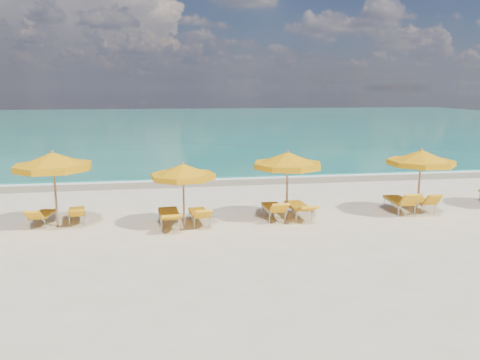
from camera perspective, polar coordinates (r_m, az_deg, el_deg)
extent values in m
plane|color=beige|center=(16.01, 0.85, -5.25)|extent=(120.00, 120.00, 0.00)
cube|color=#136E5B|center=(63.34, -6.69, 6.99)|extent=(120.00, 80.00, 0.30)
cube|color=tan|center=(23.13, -2.30, -0.12)|extent=(120.00, 2.60, 0.01)
cube|color=white|center=(23.91, -2.53, 0.25)|extent=(120.00, 1.20, 0.03)
cube|color=white|center=(32.62, -14.88, 2.82)|extent=(14.00, 0.36, 0.05)
cube|color=white|center=(40.80, 6.15, 4.73)|extent=(18.00, 0.30, 0.05)
cylinder|color=#A17750|center=(16.46, -21.60, -1.20)|extent=(0.08, 0.08, 2.44)
cone|color=orange|center=(16.28, -21.86, 2.33)|extent=(3.12, 3.12, 0.49)
cylinder|color=orange|center=(16.32, -21.80, 1.50)|extent=(3.15, 3.15, 0.20)
sphere|color=#A17750|center=(16.25, -21.92, 3.19)|extent=(0.11, 0.11, 0.11)
cylinder|color=#A17750|center=(15.41, -6.89, -1.98)|extent=(0.06, 0.06, 2.08)
cone|color=orange|center=(15.24, -6.96, 1.22)|extent=(2.53, 2.53, 0.42)
cylinder|color=orange|center=(15.27, -6.95, 0.47)|extent=(2.56, 2.56, 0.17)
sphere|color=#A17750|center=(15.20, -6.98, 2.01)|extent=(0.09, 0.09, 0.09)
cylinder|color=#A17750|center=(16.27, 5.76, -0.80)|extent=(0.07, 0.07, 2.33)
cone|color=orange|center=(16.10, 5.82, 2.61)|extent=(2.64, 2.64, 0.47)
cylinder|color=orange|center=(16.13, 5.81, 1.81)|extent=(2.67, 2.67, 0.19)
sphere|color=#A17750|center=(16.06, 5.84, 3.45)|extent=(0.10, 0.10, 0.10)
cylinder|color=#A17750|center=(18.06, 21.00, -0.34)|extent=(0.07, 0.07, 2.31)
cone|color=orange|center=(17.90, 21.22, 2.71)|extent=(3.09, 3.09, 0.46)
cylinder|color=orange|center=(17.93, 21.17, 1.99)|extent=(3.12, 3.12, 0.18)
sphere|color=#A17750|center=(17.87, 21.27, 3.45)|extent=(0.10, 0.10, 0.10)
cube|color=#EDA20E|center=(17.18, -22.87, -3.85)|extent=(0.63, 1.20, 0.07)
cube|color=#EDA20E|center=(16.43, -23.81, -3.95)|extent=(0.56, 0.51, 0.40)
cube|color=#EDA20E|center=(17.12, -19.27, -3.63)|extent=(0.71, 1.24, 0.07)
cube|color=#EDA20E|center=(16.30, -19.31, -3.82)|extent=(0.60, 0.58, 0.35)
cube|color=#EDA20E|center=(15.85, -8.68, -4.01)|extent=(0.73, 1.46, 0.09)
cube|color=#EDA20E|center=(14.83, -8.39, -4.52)|extent=(0.68, 0.70, 0.34)
cube|color=#EDA20E|center=(15.98, -5.06, -3.97)|extent=(0.66, 1.29, 0.08)
cube|color=#EDA20E|center=(15.11, -4.55, -4.18)|extent=(0.60, 0.57, 0.40)
cube|color=#EDA20E|center=(16.59, 4.05, -3.33)|extent=(0.59, 1.32, 0.08)
cube|color=#EDA20E|center=(15.70, 4.81, -3.44)|extent=(0.59, 0.54, 0.44)
cube|color=#EDA20E|center=(16.83, 7.04, -3.12)|extent=(0.68, 1.40, 0.08)
cube|color=#EDA20E|center=(15.91, 8.20, -3.49)|extent=(0.64, 0.66, 0.33)
cube|color=#EDA20E|center=(18.38, 18.77, -2.35)|extent=(0.73, 1.48, 0.09)
cube|color=#EDA20E|center=(17.48, 20.08, -2.29)|extent=(0.68, 0.58, 0.54)
cube|color=#EDA20E|center=(18.96, 21.11, -2.30)|extent=(0.55, 1.22, 0.08)
cube|color=#EDA20E|center=(18.24, 22.42, -2.23)|extent=(0.55, 0.45, 0.47)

